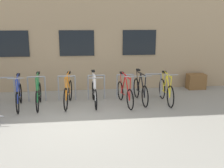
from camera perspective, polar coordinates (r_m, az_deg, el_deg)
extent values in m
plane|color=gray|center=(7.28, -7.53, -7.76)|extent=(42.00, 42.00, 0.00)
cube|color=tan|center=(13.46, -7.67, 14.34)|extent=(28.00, 6.94, 5.69)
cube|color=black|center=(10.31, -21.29, 8.19)|extent=(1.30, 0.04, 0.96)
cube|color=black|center=(10.00, -7.70, 8.84)|extent=(1.30, 0.04, 0.96)
cube|color=black|center=(10.25, 6.00, 9.00)|extent=(1.30, 0.04, 0.96)
cylinder|color=gray|center=(9.23, -20.54, -1.19)|extent=(0.05, 0.05, 0.84)
cylinder|color=gray|center=(9.21, -22.44, 1.29)|extent=(0.56, 0.05, 0.05)
cylinder|color=gray|center=(9.14, -17.86, -1.13)|extent=(0.05, 0.05, 0.84)
cylinder|color=gray|center=(9.05, -14.38, -1.04)|extent=(0.05, 0.05, 0.84)
cylinder|color=gray|center=(9.00, -16.30, 1.50)|extent=(0.56, 0.05, 0.05)
cylinder|color=gray|center=(9.00, -11.60, -0.97)|extent=(0.05, 0.05, 0.84)
cylinder|color=gray|center=(8.97, -8.04, -0.87)|extent=(0.05, 0.05, 0.84)
cylinder|color=gray|center=(8.88, -9.93, 1.70)|extent=(0.56, 0.05, 0.05)
cylinder|color=gray|center=(8.97, -5.23, -0.79)|extent=(0.05, 0.05, 0.84)
cylinder|color=gray|center=(9.00, -1.66, -0.69)|extent=(0.05, 0.05, 0.84)
cylinder|color=gray|center=(8.88, -3.48, 1.88)|extent=(0.56, 0.05, 0.05)
cylinder|color=gray|center=(9.05, 1.12, -0.61)|extent=(0.05, 0.05, 0.84)
cylinder|color=gray|center=(9.14, 4.60, -0.50)|extent=(0.05, 0.05, 0.84)
cylinder|color=gray|center=(9.00, 2.90, 2.03)|extent=(0.56, 0.05, 0.05)
cylinder|color=gray|center=(9.23, 7.27, -0.42)|extent=(0.05, 0.05, 0.84)
cylinder|color=gray|center=(9.39, 10.59, -0.32)|extent=(0.05, 0.05, 0.84)
cylinder|color=gray|center=(9.22, 9.04, 2.16)|extent=(0.56, 0.05, 0.05)
torus|color=black|center=(9.00, -9.11, -1.38)|extent=(0.11, 0.72, 0.72)
torus|color=black|center=(7.99, -10.09, -3.34)|extent=(0.11, 0.72, 0.72)
cylinder|color=orange|center=(8.19, -9.88, -0.65)|extent=(0.08, 0.51, 0.75)
cylinder|color=orange|center=(8.59, -9.48, -0.15)|extent=(0.07, 0.38, 0.69)
cylinder|color=orange|center=(8.28, -9.80, 1.90)|extent=(0.11, 0.83, 0.09)
cylinder|color=orange|center=(8.76, -9.32, -1.99)|extent=(0.07, 0.53, 0.07)
cylinder|color=orange|center=(8.84, -9.26, 0.41)|extent=(0.04, 0.20, 0.63)
cylinder|color=orange|center=(7.93, -10.16, -0.94)|extent=(0.04, 0.08, 0.68)
cube|color=black|center=(8.68, -9.42, 2.47)|extent=(0.12, 0.21, 0.06)
cylinder|color=gray|center=(7.87, -10.25, 1.71)|extent=(0.44, 0.07, 0.03)
torus|color=black|center=(9.06, -15.50, -1.78)|extent=(0.09, 0.67, 0.67)
torus|color=black|center=(8.05, -16.05, -3.72)|extent=(0.09, 0.67, 0.67)
cylinder|color=#1E7238|center=(8.24, -16.04, -0.91)|extent=(0.07, 0.51, 0.78)
cylinder|color=#1E7238|center=(8.64, -15.80, -0.39)|extent=(0.06, 0.38, 0.73)
cylinder|color=#1E7238|center=(8.33, -16.10, 1.77)|extent=(0.09, 0.82, 0.08)
cylinder|color=#1E7238|center=(8.81, -15.62, -2.37)|extent=(0.06, 0.53, 0.07)
cylinder|color=#1E7238|center=(8.89, -15.68, 0.16)|extent=(0.04, 0.20, 0.68)
cylinder|color=#1E7238|center=(7.98, -16.20, -1.21)|extent=(0.03, 0.08, 0.72)
cube|color=black|center=(8.73, -15.88, 2.35)|extent=(0.11, 0.21, 0.06)
cylinder|color=gray|center=(7.92, -16.37, 1.56)|extent=(0.44, 0.06, 0.03)
torus|color=black|center=(8.99, -4.16, -1.46)|extent=(0.06, 0.66, 0.66)
torus|color=black|center=(7.96, -3.57, -3.44)|extent=(0.06, 0.66, 0.66)
cylinder|color=silver|center=(8.16, -3.77, -0.87)|extent=(0.05, 0.51, 0.70)
cylinder|color=silver|center=(8.56, -4.01, 0.01)|extent=(0.05, 0.39, 0.75)
cylinder|color=silver|center=(8.25, -3.92, 1.92)|extent=(0.06, 0.84, 0.09)
cylinder|color=silver|center=(8.74, -4.02, -2.06)|extent=(0.04, 0.54, 0.07)
cylinder|color=silver|center=(8.82, -4.15, 0.56)|extent=(0.03, 0.20, 0.70)
cylinder|color=silver|center=(7.90, -3.62, -1.18)|extent=(0.03, 0.08, 0.64)
cube|color=black|center=(8.65, -4.15, 2.85)|extent=(0.11, 0.20, 0.06)
cylinder|color=gray|center=(7.84, -3.67, 1.31)|extent=(0.44, 0.04, 0.03)
torus|color=black|center=(9.27, 5.34, -0.89)|extent=(0.07, 0.70, 0.70)
torus|color=black|center=(8.27, 7.23, -2.72)|extent=(0.07, 0.70, 0.70)
cylinder|color=black|center=(8.47, 6.72, -0.34)|extent=(0.06, 0.52, 0.69)
cylinder|color=black|center=(8.86, 5.97, 0.44)|extent=(0.05, 0.39, 0.72)
cylinder|color=black|center=(8.56, 6.45, 2.24)|extent=(0.08, 0.85, 0.08)
cylinder|color=black|center=(9.02, 5.77, -1.46)|extent=(0.05, 0.54, 0.07)
cylinder|color=black|center=(9.10, 5.53, 0.97)|extent=(0.03, 0.20, 0.66)
cylinder|color=black|center=(8.21, 7.24, -0.61)|extent=(0.03, 0.08, 0.62)
cube|color=black|center=(8.95, 5.73, 3.08)|extent=(0.11, 0.20, 0.06)
cylinder|color=gray|center=(8.16, 7.26, 1.73)|extent=(0.44, 0.05, 0.03)
torus|color=black|center=(8.97, 1.83, -1.48)|extent=(0.12, 0.65, 0.65)
torus|color=black|center=(7.98, 3.98, -3.42)|extent=(0.12, 0.65, 0.65)
cylinder|color=red|center=(8.16, 3.37, -0.70)|extent=(0.10, 0.52, 0.75)
cylinder|color=red|center=(8.56, 2.51, -0.19)|extent=(0.09, 0.39, 0.69)
cylinder|color=red|center=(8.26, 3.03, 1.87)|extent=(0.15, 0.85, 0.09)
cylinder|color=red|center=(8.73, 2.32, -2.07)|extent=(0.09, 0.54, 0.07)
cylinder|color=red|center=(8.81, 2.01, 0.36)|extent=(0.05, 0.20, 0.64)
cylinder|color=red|center=(7.91, 3.97, -1.01)|extent=(0.04, 0.08, 0.68)
cube|color=black|center=(8.65, 2.19, 2.45)|extent=(0.13, 0.21, 0.06)
cylinder|color=gray|center=(7.85, 3.95, 1.66)|extent=(0.44, 0.08, 0.03)
torus|color=black|center=(9.15, -19.40, -1.93)|extent=(0.13, 0.66, 0.66)
torus|color=black|center=(8.12, -19.98, -3.90)|extent=(0.13, 0.66, 0.66)
cylinder|color=#233893|center=(8.31, -19.98, -1.18)|extent=(0.10, 0.52, 0.76)
cylinder|color=#233893|center=(8.73, -19.73, -0.67)|extent=(0.09, 0.39, 0.70)
cylinder|color=#233893|center=(8.41, -20.07, 1.37)|extent=(0.15, 0.84, 0.09)
cylinder|color=#233893|center=(8.89, -19.52, -2.52)|extent=(0.10, 0.54, 0.07)
cylinder|color=#233893|center=(8.98, -19.60, -0.12)|extent=(0.05, 0.20, 0.64)
cylinder|color=#233893|center=(8.05, -20.16, -1.49)|extent=(0.04, 0.08, 0.70)
cube|color=black|center=(8.83, -19.83, 1.94)|extent=(0.13, 0.21, 0.06)
cylinder|color=gray|center=(7.99, -20.37, 1.17)|extent=(0.44, 0.08, 0.03)
torus|color=black|center=(9.26, 10.89, -1.04)|extent=(0.07, 0.71, 0.71)
torus|color=black|center=(8.36, 12.66, -2.72)|extent=(0.07, 0.71, 0.71)
cylinder|color=yellow|center=(8.53, 12.23, -0.27)|extent=(0.05, 0.47, 0.72)
cylinder|color=yellow|center=(8.89, 11.54, 0.15)|extent=(0.05, 0.34, 0.67)
cylinder|color=yellow|center=(8.61, 12.05, 2.09)|extent=(0.06, 0.75, 0.09)
cylinder|color=yellow|center=(9.04, 11.29, -1.59)|extent=(0.04, 0.49, 0.07)
cylinder|color=yellow|center=(9.11, 11.13, 0.65)|extent=(0.03, 0.20, 0.61)
cylinder|color=yellow|center=(8.30, 12.72, -0.50)|extent=(0.03, 0.08, 0.66)
cube|color=black|center=(8.96, 11.38, 2.60)|extent=(0.11, 0.20, 0.06)
cylinder|color=gray|center=(8.25, 12.80, 1.95)|extent=(0.44, 0.04, 0.03)
cube|color=brown|center=(10.90, 17.90, 0.54)|extent=(0.70, 0.44, 0.60)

